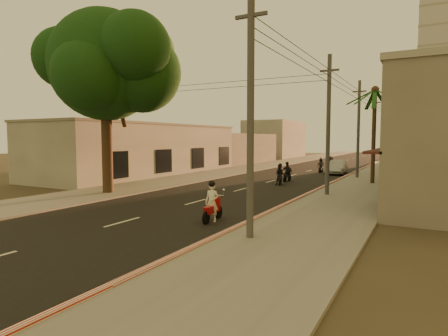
{
  "coord_description": "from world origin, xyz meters",
  "views": [
    {
      "loc": [
        11.75,
        -16.24,
        3.72
      ],
      "look_at": [
        0.07,
        5.35,
        1.78
      ],
      "focal_mm": 30.0,
      "sensor_mm": 36.0,
      "label": 1
    }
  ],
  "objects_px": {
    "scooter_mid_a": "(280,175)",
    "scooter_far_b": "(331,165)",
    "scooter_far_a": "(321,166)",
    "scooter_mid_b": "(287,173)",
    "parked_car": "(338,167)",
    "scooter_red": "(212,204)",
    "broadleaf_tree": "(111,66)",
    "palm_tree": "(375,95)"
  },
  "relations": [
    {
      "from": "scooter_mid_a",
      "to": "scooter_far_b",
      "type": "distance_m",
      "value": 13.22
    },
    {
      "from": "scooter_far_a",
      "to": "scooter_mid_b",
      "type": "bearing_deg",
      "value": -96.56
    },
    {
      "from": "parked_car",
      "to": "scooter_far_a",
      "type": "bearing_deg",
      "value": 152.53
    },
    {
      "from": "scooter_red",
      "to": "broadleaf_tree",
      "type": "bearing_deg",
      "value": 153.19
    },
    {
      "from": "scooter_mid_b",
      "to": "scooter_far_a",
      "type": "bearing_deg",
      "value": 88.14
    },
    {
      "from": "palm_tree",
      "to": "scooter_red",
      "type": "bearing_deg",
      "value": -104.27
    },
    {
      "from": "broadleaf_tree",
      "to": "scooter_far_a",
      "type": "xyz_separation_m",
      "value": [
        8.36,
        22.22,
        -7.74
      ]
    },
    {
      "from": "scooter_far_b",
      "to": "broadleaf_tree",
      "type": "bearing_deg",
      "value": -96.15
    },
    {
      "from": "palm_tree",
      "to": "scooter_mid_a",
      "type": "distance_m",
      "value": 9.86
    },
    {
      "from": "scooter_mid_a",
      "to": "scooter_mid_b",
      "type": "xyz_separation_m",
      "value": [
        -0.27,
        2.48,
        -0.03
      ]
    },
    {
      "from": "palm_tree",
      "to": "scooter_far_a",
      "type": "xyz_separation_m",
      "value": [
        -6.25,
        8.37,
        -6.41
      ]
    },
    {
      "from": "scooter_mid_a",
      "to": "parked_car",
      "type": "distance_m",
      "value": 11.62
    },
    {
      "from": "parked_car",
      "to": "scooter_mid_a",
      "type": "bearing_deg",
      "value": -105.19
    },
    {
      "from": "scooter_red",
      "to": "scooter_far_b",
      "type": "xyz_separation_m",
      "value": [
        -0.82,
        27.27,
        0.0
      ]
    },
    {
      "from": "scooter_mid_a",
      "to": "palm_tree",
      "type": "bearing_deg",
      "value": 14.26
    },
    {
      "from": "scooter_far_b",
      "to": "parked_car",
      "type": "height_order",
      "value": "scooter_far_b"
    },
    {
      "from": "broadleaf_tree",
      "to": "scooter_mid_b",
      "type": "xyz_separation_m",
      "value": [
        7.88,
        12.45,
        -7.71
      ]
    },
    {
      "from": "scooter_far_b",
      "to": "scooter_red",
      "type": "bearing_deg",
      "value": -72.71
    },
    {
      "from": "scooter_mid_a",
      "to": "scooter_mid_b",
      "type": "relative_size",
      "value": 1.0
    },
    {
      "from": "scooter_far_a",
      "to": "scooter_far_b",
      "type": "bearing_deg",
      "value": 43.38
    },
    {
      "from": "palm_tree",
      "to": "scooter_red",
      "type": "distance_m",
      "value": 19.6
    },
    {
      "from": "scooter_red",
      "to": "palm_tree",
      "type": "bearing_deg",
      "value": 71.23
    },
    {
      "from": "scooter_mid_a",
      "to": "scooter_far_a",
      "type": "relative_size",
      "value": 1.04
    },
    {
      "from": "scooter_red",
      "to": "parked_car",
      "type": "bearing_deg",
      "value": 84.85
    },
    {
      "from": "broadleaf_tree",
      "to": "scooter_mid_b",
      "type": "bearing_deg",
      "value": 57.68
    },
    {
      "from": "parked_car",
      "to": "scooter_mid_b",
      "type": "bearing_deg",
      "value": -109.69
    },
    {
      "from": "scooter_far_a",
      "to": "scooter_far_b",
      "type": "relative_size",
      "value": 0.94
    },
    {
      "from": "scooter_mid_a",
      "to": "scooter_far_a",
      "type": "xyz_separation_m",
      "value": [
        0.22,
        12.26,
        -0.06
      ]
    },
    {
      "from": "palm_tree",
      "to": "scooter_mid_a",
      "type": "xyz_separation_m",
      "value": [
        -6.47,
        -3.89,
        -6.35
      ]
    },
    {
      "from": "broadleaf_tree",
      "to": "scooter_far_b",
      "type": "bearing_deg",
      "value": 68.29
    },
    {
      "from": "scooter_mid_a",
      "to": "scooter_far_a",
      "type": "distance_m",
      "value": 12.26
    },
    {
      "from": "scooter_mid_b",
      "to": "parked_car",
      "type": "distance_m",
      "value": 9.27
    },
    {
      "from": "palm_tree",
      "to": "scooter_mid_b",
      "type": "bearing_deg",
      "value": -168.18
    },
    {
      "from": "broadleaf_tree",
      "to": "scooter_far_b",
      "type": "distance_m",
      "value": 26.06
    },
    {
      "from": "scooter_red",
      "to": "scooter_far_a",
      "type": "bearing_deg",
      "value": 89.15
    },
    {
      "from": "broadleaf_tree",
      "to": "scooter_red",
      "type": "xyz_separation_m",
      "value": [
        10.04,
        -4.12,
        -7.66
      ]
    },
    {
      "from": "scooter_mid_b",
      "to": "scooter_mid_a",
      "type": "bearing_deg",
      "value": -82.89
    },
    {
      "from": "broadleaf_tree",
      "to": "scooter_far_a",
      "type": "height_order",
      "value": "broadleaf_tree"
    },
    {
      "from": "scooter_red",
      "to": "scooter_mid_a",
      "type": "bearing_deg",
      "value": 93.17
    },
    {
      "from": "scooter_far_b",
      "to": "scooter_far_a",
      "type": "bearing_deg",
      "value": -117.33
    },
    {
      "from": "scooter_red",
      "to": "parked_car",
      "type": "height_order",
      "value": "scooter_red"
    },
    {
      "from": "scooter_far_a",
      "to": "parked_car",
      "type": "bearing_deg",
      "value": -26.85
    }
  ]
}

